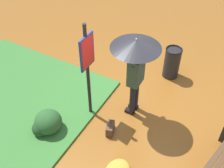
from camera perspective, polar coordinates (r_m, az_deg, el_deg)
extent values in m
plane|color=brown|center=(6.66, 4.73, -4.74)|extent=(18.00, 18.00, 0.00)
cylinder|color=black|center=(6.34, 4.77, -2.14)|extent=(0.12, 0.12, 0.86)
cylinder|color=black|center=(6.22, 4.06, -3.15)|extent=(0.12, 0.12, 0.86)
cube|color=black|center=(6.63, 4.27, -4.42)|extent=(0.11, 0.22, 0.08)
cube|color=black|center=(6.52, 3.58, -5.43)|extent=(0.11, 0.22, 0.08)
cube|color=#334738|center=(5.78, 4.81, 2.62)|extent=(0.38, 0.24, 0.64)
sphere|color=beige|center=(5.50, 5.08, 6.31)|extent=(0.20, 0.20, 0.20)
ellipsoid|color=black|center=(5.48, 5.10, 6.56)|extent=(0.20, 0.20, 0.15)
cylinder|color=#334738|center=(5.81, 5.62, 5.47)|extent=(0.18, 0.13, 0.18)
cylinder|color=#334738|center=(5.73, 5.42, 6.01)|extent=(0.24, 0.11, 0.33)
cube|color=black|center=(5.58, 5.28, 6.67)|extent=(0.07, 0.02, 0.14)
cylinder|color=#334738|center=(5.51, 4.27, 3.58)|extent=(0.11, 0.10, 0.09)
cylinder|color=#334738|center=(5.46, 4.48, 4.37)|extent=(0.10, 0.09, 0.23)
cylinder|color=#A5A5AD|center=(5.28, 4.74, 7.09)|extent=(0.02, 0.02, 0.41)
cone|color=black|center=(5.22, 4.80, 7.94)|extent=(0.96, 0.96, 0.16)
sphere|color=#A5A5AD|center=(5.16, 4.87, 8.95)|extent=(0.02, 0.02, 0.02)
cylinder|color=black|center=(5.75, -4.83, 2.00)|extent=(0.07, 0.07, 2.30)
cube|color=navy|center=(5.41, -5.03, 6.40)|extent=(0.44, 0.04, 0.70)
cube|color=red|center=(5.40, -4.85, 6.34)|extent=(0.38, 0.01, 0.64)
cube|color=#4C3323|center=(6.08, -0.36, -8.88)|extent=(0.33, 0.23, 0.24)
torus|color=#4C3323|center=(5.96, -0.37, -7.91)|extent=(0.17, 0.07, 0.18)
cube|color=#513823|center=(5.66, 20.52, -12.66)|extent=(1.39, 0.42, 0.04)
cylinder|color=black|center=(7.37, 11.84, 4.09)|extent=(0.40, 0.40, 0.80)
torus|color=black|center=(7.13, 12.31, 6.71)|extent=(0.42, 0.42, 0.04)
ellipsoid|color=#285628|center=(6.16, -12.60, -7.37)|extent=(0.57, 0.57, 0.52)
ellipsoid|color=#1E421E|center=(6.20, -14.10, -8.61)|extent=(0.34, 0.34, 0.34)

